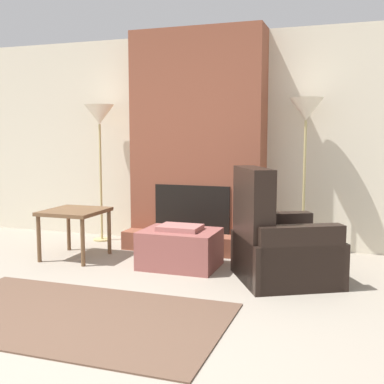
# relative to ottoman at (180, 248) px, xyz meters

# --- Properties ---
(ground_plane) EXTENTS (24.00, 24.00, 0.00)m
(ground_plane) POSITION_rel_ottoman_xyz_m (-0.13, -2.08, -0.20)
(ground_plane) COLOR gray
(wall_back) EXTENTS (6.85, 0.06, 2.60)m
(wall_back) POSITION_rel_ottoman_xyz_m (-0.13, 1.23, 1.10)
(wall_back) COLOR beige
(wall_back) RESTS_ON ground_plane
(fireplace) EXTENTS (1.61, 0.72, 2.60)m
(fireplace) POSITION_rel_ottoman_xyz_m (-0.13, 0.96, 1.04)
(fireplace) COLOR brown
(fireplace) RESTS_ON ground_plane
(ottoman) EXTENTS (0.78, 0.59, 0.44)m
(ottoman) POSITION_rel_ottoman_xyz_m (0.00, 0.00, 0.00)
(ottoman) COLOR #8C4C47
(ottoman) RESTS_ON ground_plane
(armchair) EXTENTS (1.15, 1.15, 1.07)m
(armchair) POSITION_rel_ottoman_xyz_m (1.03, -0.15, 0.11)
(armchair) COLOR black
(armchair) RESTS_ON ground_plane
(side_table) EXTENTS (0.62, 0.65, 0.54)m
(side_table) POSITION_rel_ottoman_xyz_m (-1.24, -0.01, 0.27)
(side_table) COLOR brown
(side_table) RESTS_ON ground_plane
(floor_lamp_left) EXTENTS (0.37, 0.37, 1.75)m
(floor_lamp_left) POSITION_rel_ottoman_xyz_m (-1.41, 0.89, 1.35)
(floor_lamp_left) COLOR tan
(floor_lamp_left) RESTS_ON ground_plane
(floor_lamp_right) EXTENTS (0.37, 0.37, 1.77)m
(floor_lamp_right) POSITION_rel_ottoman_xyz_m (1.15, 0.89, 1.37)
(floor_lamp_right) COLOR tan
(floor_lamp_right) RESTS_ON ground_plane
(area_rug) EXTENTS (2.33, 1.32, 0.01)m
(area_rug) POSITION_rel_ottoman_xyz_m (-0.30, -1.56, -0.20)
(area_rug) COLOR brown
(area_rug) RESTS_ON ground_plane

